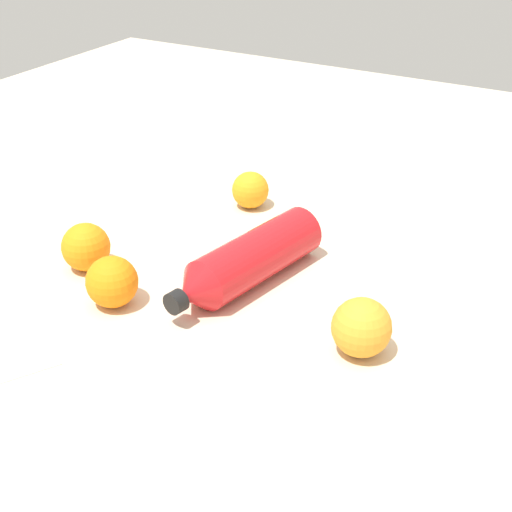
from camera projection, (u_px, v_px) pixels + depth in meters
The scene contains 6 objects.
ground_plane at pixel (267, 286), 1.13m from camera, with size 2.40×2.40×0.00m, color beige.
water_bottle at pixel (246, 262), 1.12m from camera, with size 0.30×0.13×0.08m.
orange_0 at pixel (250, 190), 1.36m from camera, with size 0.07×0.07×0.07m, color orange.
orange_1 at pixel (361, 327), 0.97m from camera, with size 0.08×0.08×0.08m, color orange.
orange_2 at pixel (112, 282), 1.07m from camera, with size 0.08×0.08×0.08m, color orange.
orange_3 at pixel (86, 247), 1.16m from camera, with size 0.08×0.08×0.08m, color orange.
Camera 1 is at (0.85, 0.46, 0.59)m, focal length 52.13 mm.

